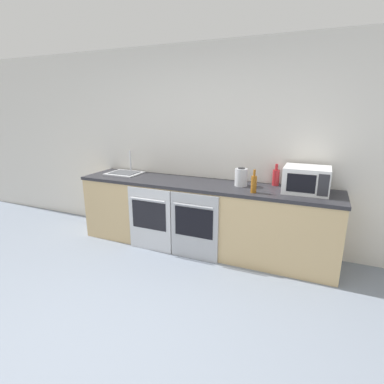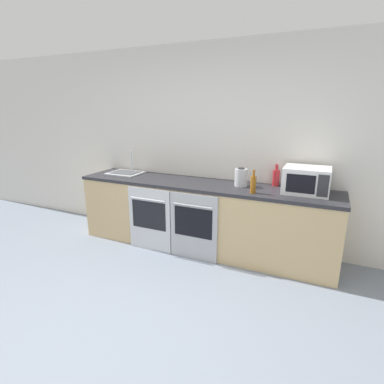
# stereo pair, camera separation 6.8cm
# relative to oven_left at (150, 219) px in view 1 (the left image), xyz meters

# --- Properties ---
(ground_plane) EXTENTS (16.00, 16.00, 0.00)m
(ground_plane) POSITION_rel_oven_left_xyz_m (0.58, -1.63, -0.42)
(ground_plane) COLOR gray
(wall_back) EXTENTS (10.00, 0.06, 2.60)m
(wall_back) POSITION_rel_oven_left_xyz_m (0.58, 0.69, 0.88)
(wall_back) COLOR silver
(wall_back) RESTS_ON ground_plane
(counter_back) EXTENTS (3.34, 0.67, 0.88)m
(counter_back) POSITION_rel_oven_left_xyz_m (0.58, 0.34, 0.02)
(counter_back) COLOR tan
(counter_back) RESTS_ON ground_plane
(oven_left) EXTENTS (0.61, 0.06, 0.83)m
(oven_left) POSITION_rel_oven_left_xyz_m (0.00, 0.00, 0.00)
(oven_left) COLOR silver
(oven_left) RESTS_ON ground_plane
(oven_right) EXTENTS (0.61, 0.06, 0.83)m
(oven_right) POSITION_rel_oven_left_xyz_m (0.62, 0.00, 0.00)
(oven_right) COLOR #A8AAAF
(oven_right) RESTS_ON ground_plane
(microwave) EXTENTS (0.49, 0.40, 0.29)m
(microwave) POSITION_rel_oven_left_xyz_m (1.81, 0.40, 0.60)
(microwave) COLOR silver
(microwave) RESTS_ON counter_back
(bottle_amber) EXTENTS (0.06, 0.06, 0.26)m
(bottle_amber) POSITION_rel_oven_left_xyz_m (1.28, 0.15, 0.56)
(bottle_amber) COLOR #8C5114
(bottle_amber) RESTS_ON counter_back
(bottle_red) EXTENTS (0.08, 0.08, 0.27)m
(bottle_red) POSITION_rel_oven_left_xyz_m (1.45, 0.59, 0.56)
(bottle_red) COLOR maroon
(bottle_red) RESTS_ON counter_back
(kettle) EXTENTS (0.15, 0.15, 0.22)m
(kettle) POSITION_rel_oven_left_xyz_m (1.07, 0.40, 0.57)
(kettle) COLOR #B7BABF
(kettle) RESTS_ON counter_back
(sink) EXTENTS (0.47, 0.40, 0.31)m
(sink) POSITION_rel_oven_left_xyz_m (-0.66, 0.43, 0.48)
(sink) COLOR silver
(sink) RESTS_ON counter_back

